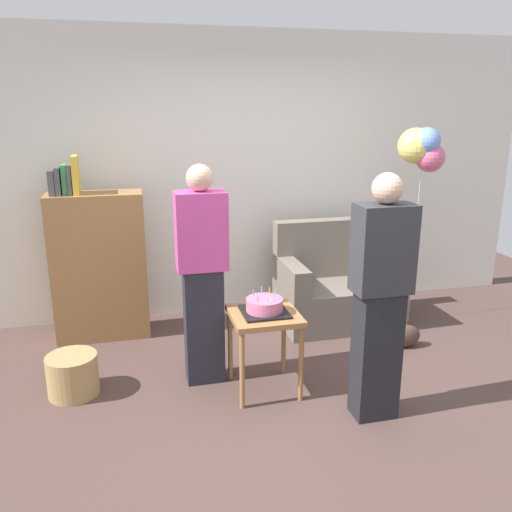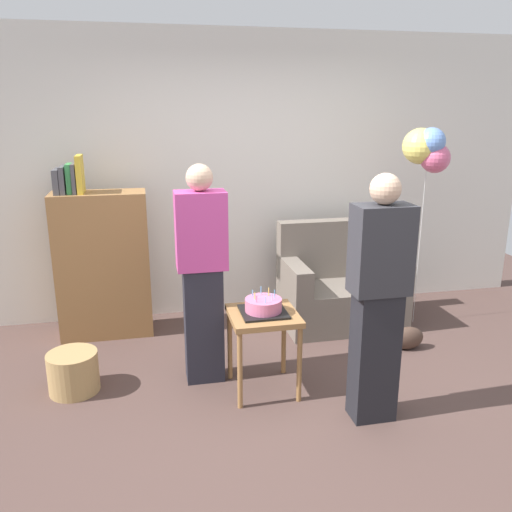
# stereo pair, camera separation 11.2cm
# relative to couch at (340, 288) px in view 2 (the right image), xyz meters

# --- Properties ---
(ground_plane) EXTENTS (8.00, 8.00, 0.00)m
(ground_plane) POSITION_rel_couch_xyz_m (-0.81, -1.44, -0.34)
(ground_plane) COLOR #4C3833
(wall_back) EXTENTS (6.00, 0.10, 2.70)m
(wall_back) POSITION_rel_couch_xyz_m (-0.81, 0.61, 1.01)
(wall_back) COLOR silver
(wall_back) RESTS_ON ground_plane
(couch) EXTENTS (1.10, 0.70, 0.96)m
(couch) POSITION_rel_couch_xyz_m (0.00, 0.00, 0.00)
(couch) COLOR #6B6056
(couch) RESTS_ON ground_plane
(bookshelf) EXTENTS (0.80, 0.36, 1.62)m
(bookshelf) POSITION_rel_couch_xyz_m (-2.17, 0.19, 0.33)
(bookshelf) COLOR olive
(bookshelf) RESTS_ON ground_plane
(side_table) EXTENTS (0.48, 0.48, 0.60)m
(side_table) POSITION_rel_couch_xyz_m (-0.99, -1.08, 0.17)
(side_table) COLOR olive
(side_table) RESTS_ON ground_plane
(birthday_cake) EXTENTS (0.32, 0.32, 0.17)m
(birthday_cake) POSITION_rel_couch_xyz_m (-0.99, -1.08, 0.31)
(birthday_cake) COLOR black
(birthday_cake) RESTS_ON side_table
(person_blowing_candles) EXTENTS (0.36, 0.22, 1.63)m
(person_blowing_candles) POSITION_rel_couch_xyz_m (-1.39, -0.83, 0.49)
(person_blowing_candles) COLOR #23232D
(person_blowing_candles) RESTS_ON ground_plane
(person_holding_cake) EXTENTS (0.36, 0.22, 1.63)m
(person_holding_cake) POSITION_rel_couch_xyz_m (-0.36, -1.58, 0.49)
(person_holding_cake) COLOR black
(person_holding_cake) RESTS_ON ground_plane
(wicker_basket) EXTENTS (0.36, 0.36, 0.30)m
(wicker_basket) POSITION_rel_couch_xyz_m (-2.35, -0.82, -0.19)
(wicker_basket) COLOR #A88451
(wicker_basket) RESTS_ON ground_plane
(handbag) EXTENTS (0.28, 0.14, 0.20)m
(handbag) POSITION_rel_couch_xyz_m (0.36, -0.69, -0.24)
(handbag) COLOR #473328
(handbag) RESTS_ON ground_plane
(balloon_bunch) EXTENTS (0.43, 0.35, 1.84)m
(balloon_bunch) POSITION_rel_couch_xyz_m (0.67, -0.23, 1.30)
(balloon_bunch) COLOR silver
(balloon_bunch) RESTS_ON ground_plane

